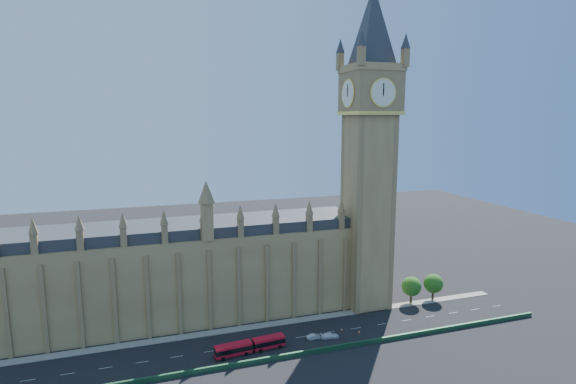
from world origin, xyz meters
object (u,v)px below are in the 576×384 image
object	(u,v)px
red_bus	(250,346)
car_grey	(252,348)
car_silver	(315,337)
car_white	(330,336)

from	to	relation	value
red_bus	car_grey	world-z (taller)	red_bus
car_silver	car_white	distance (m)	4.04
red_bus	car_grey	size ratio (longest dim) A/B	4.19
car_white	car_grey	bearing A→B (deg)	94.43
red_bus	car_silver	bearing A→B (deg)	-0.75
car_white	red_bus	bearing A→B (deg)	96.60
red_bus	car_grey	xyz separation A→B (m)	(0.59, 0.80, -0.86)
red_bus	car_silver	distance (m)	17.64
car_grey	car_white	bearing A→B (deg)	-87.83
red_bus	car_white	world-z (taller)	red_bus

